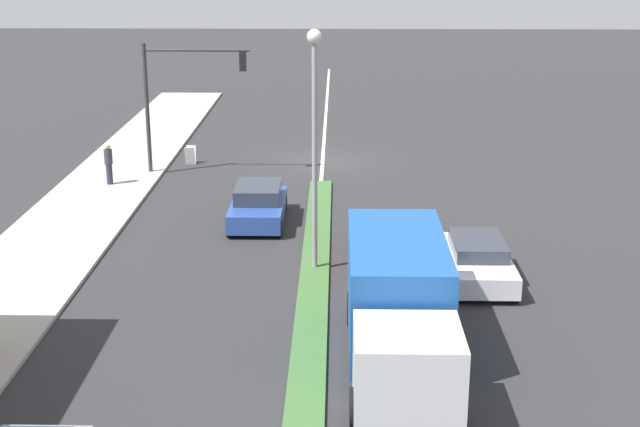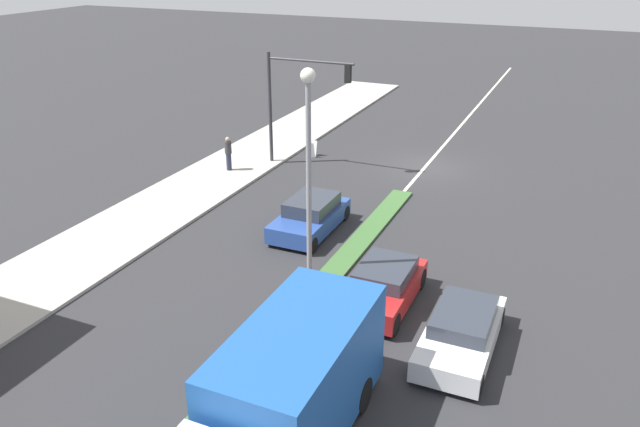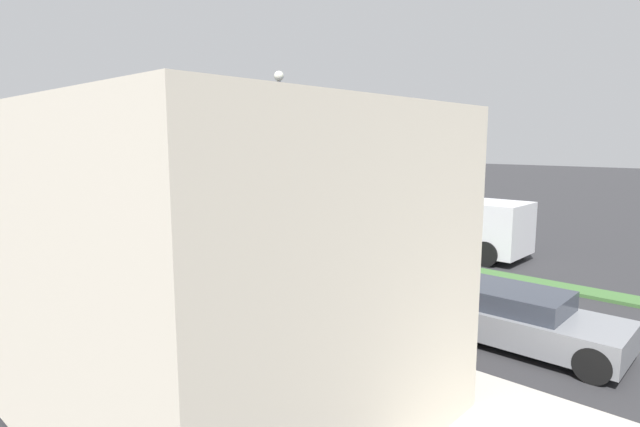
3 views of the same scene
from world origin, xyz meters
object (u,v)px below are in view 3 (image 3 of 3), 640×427
at_px(warning_aframe_sign, 35,213).
at_px(delivery_truck, 425,213).
at_px(coupe_blue, 181,217).
at_px(van_white, 359,214).
at_px(traffic_signal_main, 40,151).
at_px(hatchback_red, 301,216).
at_px(suv_grey, 517,318).
at_px(street_lamp, 280,132).

height_order(warning_aframe_sign, delivery_truck, delivery_truck).
bearing_deg(coupe_blue, van_white, 142.49).
relative_size(traffic_signal_main, hatchback_red, 1.45).
height_order(delivery_truck, suv_grey, delivery_truck).
bearing_deg(warning_aframe_sign, traffic_signal_main, 87.84).
relative_size(delivery_truck, van_white, 1.77).
relative_size(street_lamp, suv_grey, 1.75).
bearing_deg(delivery_truck, suv_grey, 42.56).
xyz_separation_m(delivery_truck, hatchback_red, (0.00, -7.08, -0.83)).
height_order(traffic_signal_main, coupe_blue, traffic_signal_main).
height_order(hatchback_red, van_white, hatchback_red).
height_order(van_white, suv_grey, van_white).
relative_size(delivery_truck, coupe_blue, 1.84).
bearing_deg(van_white, warning_aframe_sign, -51.91).
bearing_deg(coupe_blue, hatchback_red, 137.49).
bearing_deg(van_white, traffic_signal_main, -47.99).
relative_size(van_white, suv_grey, 1.01).
bearing_deg(van_white, delivery_truck, 63.37).
bearing_deg(suv_grey, van_white, -129.35).
xyz_separation_m(street_lamp, coupe_blue, (2.20, -4.86, -4.13)).
height_order(traffic_signal_main, suv_grey, traffic_signal_main).
xyz_separation_m(suv_grey, coupe_blue, (-2.80, -17.72, 0.04)).
distance_m(warning_aframe_sign, van_white, 17.93).
bearing_deg(traffic_signal_main, suv_grey, 92.62).
distance_m(hatchback_red, suv_grey, 15.47).
height_order(delivery_truck, hatchback_red, delivery_truck).
relative_size(hatchback_red, suv_grey, 0.91).
height_order(warning_aframe_sign, hatchback_red, hatchback_red).
distance_m(van_white, suv_grey, 15.77).
relative_size(street_lamp, coupe_blue, 1.81).
distance_m(traffic_signal_main, suv_grey, 24.79).
relative_size(traffic_signal_main, suv_grey, 1.33).
xyz_separation_m(hatchback_red, van_white, (-2.80, 1.49, -0.04)).
relative_size(suv_grey, coupe_blue, 1.03).
bearing_deg(street_lamp, hatchback_red, -159.49).
height_order(street_lamp, warning_aframe_sign, street_lamp).
bearing_deg(van_white, hatchback_red, -28.08).
height_order(van_white, coupe_blue, coupe_blue).
bearing_deg(street_lamp, van_white, 172.36).
bearing_deg(traffic_signal_main, street_lamp, 117.67).
xyz_separation_m(traffic_signal_main, delivery_truck, (-8.32, 17.93, -2.43)).
bearing_deg(delivery_truck, traffic_signal_main, -65.10).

